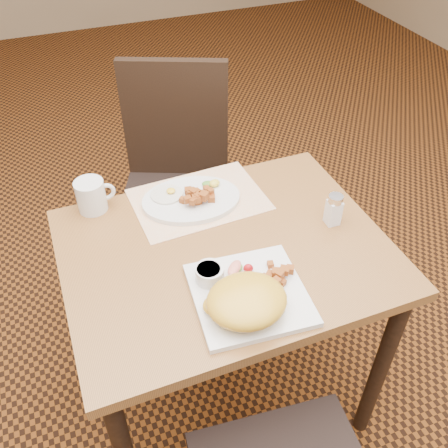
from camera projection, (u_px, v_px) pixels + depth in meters
ground at (225, 391)px, 1.89m from camera, size 8.00×8.00×0.00m
table at (226, 275)px, 1.47m from camera, size 0.90×0.70×0.75m
chair_far at (175, 173)px, 2.03m from camera, size 0.56×0.56×0.97m
placemat at (199, 199)px, 1.56m from camera, size 0.41×0.30×0.00m
plate_square at (249, 294)px, 1.26m from camera, size 0.30×0.30×0.02m
plate_oval at (191, 200)px, 1.54m from camera, size 0.33×0.26×0.02m
hollandaise_mound at (246, 301)px, 1.19m from camera, size 0.20×0.18×0.07m
ramekin at (210, 273)px, 1.27m from camera, size 0.07×0.07×0.04m
garnish_sq at (238, 268)px, 1.30m from camera, size 0.08×0.06×0.03m
fried_egg at (167, 194)px, 1.54m from camera, size 0.10×0.10×0.02m
garnish_ov at (212, 183)px, 1.58m from camera, size 0.06×0.05×0.02m
salt_shaker at (334, 209)px, 1.44m from camera, size 0.04×0.04×0.10m
coffee_mug at (92, 196)px, 1.49m from camera, size 0.12×0.09×0.10m
home_fries_sq at (275, 276)px, 1.27m from camera, size 0.12×0.10×0.04m
home_fries_ov at (198, 196)px, 1.52m from camera, size 0.11×0.10×0.04m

